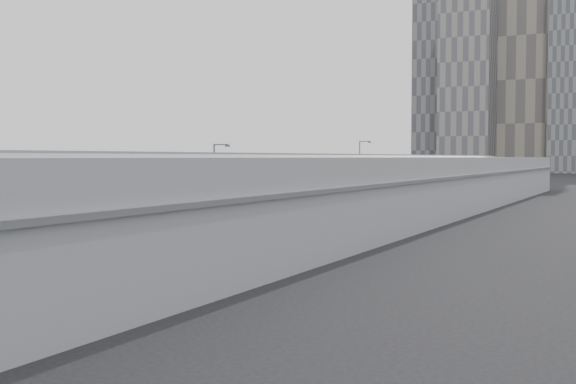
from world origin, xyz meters
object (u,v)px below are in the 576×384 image
Objects in this scene: bus_4 at (341,199)px; bus_7 at (427,187)px; bus_9 at (466,181)px; street_lamp_far at (361,166)px; street_lamp_near at (216,176)px; bus_8 at (443,184)px; bus_10 at (477,180)px; shipping_container at (402,186)px; bus_2 at (220,214)px; bus_1 at (115,228)px; bus_3 at (274,208)px; suv at (427,185)px; bus_5 at (378,193)px; bus_6 at (408,191)px.

bus_4 reaches higher than bus_7.
bus_9 is (-0.24, 70.28, 0.16)m from bus_4.
street_lamp_near is at bearing -89.97° from street_lamp_far.
bus_7 is 1.30× the size of street_lamp_far.
bus_8 is at bearing 88.28° from bus_4.
bus_10 reaches higher than shipping_container.
bus_7 is (-0.66, 70.01, -0.15)m from bus_2.
bus_1 is 0.99× the size of bus_9.
street_lamp_near is at bearing -171.02° from bus_3.
bus_1 is 1.03× the size of bus_8.
bus_2 is 2.19× the size of suv.
bus_2 is 1.02× the size of bus_5.
bus_8 reaches higher than shipping_container.
bus_8 is 1.41× the size of street_lamp_far.
bus_7 is (-0.80, 84.58, -0.21)m from bus_1.
bus_8 is 71.88m from street_lamp_near.
street_lamp_near is (-6.83, -32.61, 3.18)m from bus_5.
bus_5 is at bearing -89.28° from bus_10.
bus_6 is 42.91m from bus_9.
street_lamp_near is 43.51m from street_lamp_far.
bus_1 is at bearing -87.62° from bus_3.
bus_9 reaches higher than bus_2.
bus_2 is at bearing -86.84° from bus_3.
bus_2 is at bearing -89.40° from bus_10.
street_lamp_far is at bearing -98.37° from suv.
bus_7 is at bearing -68.99° from shipping_container.
bus_5 reaches higher than bus_4.
bus_1 is 84.58m from bus_7.
street_lamp_near is at bearing -105.66° from shipping_container.
bus_2 is 1.09× the size of bus_7.
bus_9 is 14.01m from bus_10.
suv is at bearing 93.88° from bus_4.
suv is (-6.88, 24.75, -0.64)m from bus_7.
bus_6 is (0.21, 70.11, -0.21)m from bus_1.
suv is at bearing 93.37° from bus_1.
bus_4 is 1.03× the size of bus_10.
bus_3 is 1.30× the size of street_lamp_far.
bus_5 is 2.17× the size of shipping_container.
bus_4 is (0.14, 28.16, -0.10)m from bus_2.
bus_1 is 42.73m from bus_4.
street_lamp_near is at bearing -101.91° from bus_7.
street_lamp_far is at bearing 120.61° from bus_5.
bus_7 is 17.91m from street_lamp_far.
street_lamp_far is at bearing 95.29° from bus_1.
bus_4 is 0.90× the size of bus_9.
bus_10 is (-0.02, 42.43, 0.01)m from bus_7.
street_lamp_far is at bearing -95.85° from bus_10.
bus_10 is 1.99× the size of suv.
street_lamp_far is at bearing -92.80° from bus_9.
street_lamp_near is (-7.08, 24.77, 3.11)m from bus_1.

